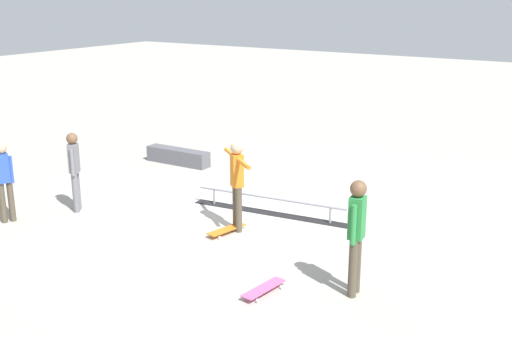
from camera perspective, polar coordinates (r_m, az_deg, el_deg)
The scene contains 9 objects.
ground_plane at distance 12.32m, azimuth 0.33°, elevation -3.71°, with size 60.00×60.00×0.00m, color #ADA89E.
grind_rail at distance 12.13m, azimuth 1.27°, elevation -3.29°, with size 3.28×0.60×0.35m.
skate_ledge at distance 15.67m, azimuth -7.17°, elevation 1.29°, with size 1.74×0.36×0.38m, color #595960.
skater_main at distance 11.05m, azimuth -1.76°, elevation -0.83°, with size 1.09×0.89×1.66m.
skateboard_main at distance 11.20m, azimuth -2.71°, elevation -5.44°, with size 0.38×0.82×0.09m.
bystander_blue_shirt at distance 12.40m, azimuth -22.13°, elevation -0.60°, with size 0.25×0.34×1.54m.
bystander_grey_shirt at distance 12.56m, azimuth -16.34°, elevation 0.27°, with size 0.27×0.33×1.58m.
bystander_green_shirt at distance 8.82m, azimuth 9.20°, elevation -5.54°, with size 0.23×0.39×1.71m.
loose_skateboard_pink at distance 9.10m, azimuth 0.71°, elevation -10.78°, with size 0.34×0.82×0.09m.
Camera 1 is at (-6.13, 9.82, 4.22)m, focal length 43.56 mm.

